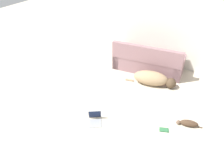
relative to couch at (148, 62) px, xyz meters
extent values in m
plane|color=#BCB29E|center=(-0.27, -3.90, -0.29)|extent=(20.00, 20.00, 0.00)
cube|color=silver|center=(-0.27, 0.63, 1.04)|extent=(7.12, 0.06, 2.66)
cube|color=gray|center=(0.00, 0.04, -0.07)|extent=(2.11, 0.90, 0.43)
cube|color=gray|center=(0.02, -0.29, 0.38)|extent=(2.07, 0.25, 0.48)
cube|color=gray|center=(0.93, 0.10, 0.00)|extent=(0.24, 0.79, 0.57)
cube|color=gray|center=(-0.94, -0.01, 0.00)|extent=(0.24, 0.79, 0.57)
ellipsoid|color=#A38460|center=(0.33, -0.70, -0.09)|extent=(1.01, 0.57, 0.41)
sphere|color=#493726|center=(0.88, -0.61, -0.14)|extent=(0.33, 0.33, 0.29)
cylinder|color=#A38460|center=(-0.25, -0.79, -0.26)|extent=(0.24, 0.09, 0.05)
ellipsoid|color=#473323|center=(1.63, -1.88, -0.22)|extent=(0.41, 0.23, 0.15)
sphere|color=brown|center=(1.42, -1.93, -0.24)|extent=(0.12, 0.12, 0.10)
cylinder|color=#473323|center=(1.87, -1.83, -0.28)|extent=(0.10, 0.04, 0.02)
cube|color=gray|center=(-0.22, -2.77, -0.28)|extent=(0.38, 0.37, 0.02)
cube|color=gray|center=(-0.31, -2.63, -0.15)|extent=(0.29, 0.23, 0.25)
cube|color=#0F1938|center=(-0.30, -2.64, -0.15)|extent=(0.26, 0.20, 0.22)
cube|color=#2D663D|center=(1.19, -2.26, -0.28)|extent=(0.22, 0.17, 0.02)
camera|label=1|loc=(1.74, -5.74, 3.12)|focal=35.00mm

